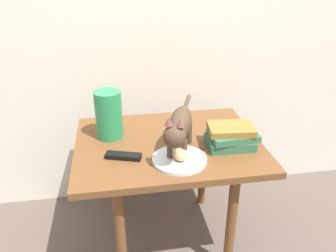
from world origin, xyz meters
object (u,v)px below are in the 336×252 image
at_px(side_table, 168,155).
at_px(bread_roll, 181,154).
at_px(green_vase, 109,115).
at_px(cat, 179,126).
at_px(plate, 179,159).
at_px(tv_remote, 123,156).
at_px(book_stack, 231,137).

bearing_deg(side_table, bread_roll, -82.49).
height_order(side_table, green_vase, green_vase).
bearing_deg(bread_roll, cat, 85.73).
relative_size(side_table, plate, 3.68).
height_order(side_table, tv_remote, tv_remote).
bearing_deg(cat, plate, -98.77).
height_order(side_table, plate, plate).
bearing_deg(tv_remote, cat, 16.99).
bearing_deg(green_vase, side_table, -20.35).
bearing_deg(cat, bread_roll, -94.27).
relative_size(side_table, book_stack, 3.81).
relative_size(cat, green_vase, 2.04).
height_order(plate, bread_roll, bread_roll).
bearing_deg(plate, book_stack, 18.69).
bearing_deg(bread_roll, green_vase, 135.78).
height_order(book_stack, tv_remote, book_stack).
bearing_deg(bread_roll, book_stack, 20.77).
relative_size(green_vase, tv_remote, 1.49).
bearing_deg(side_table, cat, -75.99).
xyz_separation_m(side_table, green_vase, (-0.26, 0.10, 0.18)).
bearing_deg(green_vase, book_stack, -19.10).
xyz_separation_m(side_table, cat, (0.03, -0.11, 0.21)).
xyz_separation_m(side_table, book_stack, (0.27, -0.09, 0.12)).
bearing_deg(plate, green_vase, 136.31).
distance_m(side_table, bread_roll, 0.21).
bearing_deg(cat, book_stack, 6.59).
relative_size(side_table, cat, 1.82).
xyz_separation_m(plate, bread_roll, (0.00, -0.01, 0.03)).
relative_size(bread_roll, tv_remote, 0.53).
distance_m(bread_roll, book_stack, 0.26).
distance_m(side_table, plate, 0.19).
xyz_separation_m(bread_roll, cat, (0.00, 0.06, 0.09)).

